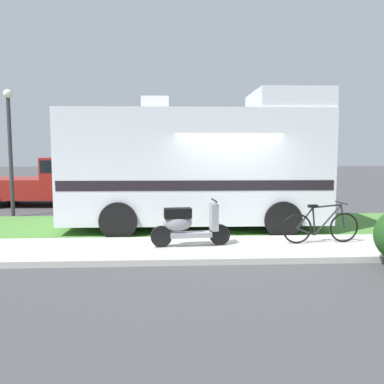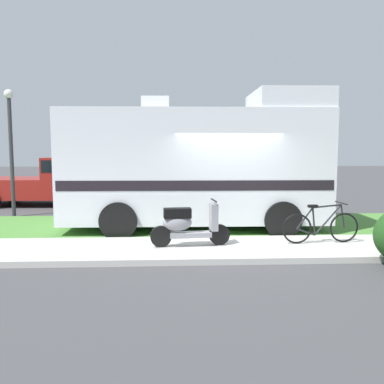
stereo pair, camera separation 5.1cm
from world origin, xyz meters
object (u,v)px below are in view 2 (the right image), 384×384
object	(u,v)px
motorhome_rv	(198,165)
scooter	(187,224)
bicycle	(321,226)
pickup_truck_near	(58,180)
street_lamp_post	(11,140)

from	to	relation	value
motorhome_rv	scooter	distance (m)	2.70
bicycle	pickup_truck_near	distance (m)	10.50
bicycle	pickup_truck_near	world-z (taller)	pickup_truck_near
street_lamp_post	bicycle	bearing A→B (deg)	-29.46
motorhome_rv	street_lamp_post	distance (m)	6.17
pickup_truck_near	street_lamp_post	distance (m)	3.17
pickup_truck_near	street_lamp_post	bearing A→B (deg)	-103.72
motorhome_rv	scooter	bearing A→B (deg)	-98.95
bicycle	street_lamp_post	world-z (taller)	street_lamp_post
motorhome_rv	street_lamp_post	size ratio (longest dim) A/B	1.70
motorhome_rv	pickup_truck_near	bearing A→B (deg)	134.69
bicycle	motorhome_rv	bearing A→B (deg)	137.43
bicycle	street_lamp_post	xyz separation A→B (m)	(-8.16, 4.61, 1.93)
motorhome_rv	street_lamp_post	xyz separation A→B (m)	(-5.67, 2.33, 0.70)
motorhome_rv	pickup_truck_near	world-z (taller)	motorhome_rv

